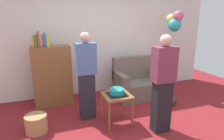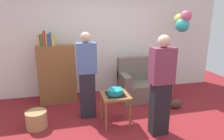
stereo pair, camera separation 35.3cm
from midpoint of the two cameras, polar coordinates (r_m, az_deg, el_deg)
The scene contains 11 objects.
ground_plane at distance 3.49m, azimuth 3.45°, elevation -17.32°, with size 8.00×8.00×0.00m, color maroon.
wall_back at distance 4.93m, azimuth -5.73°, elevation 8.94°, with size 6.00×0.10×2.70m, color silver.
couch at distance 4.73m, azimuth 5.32°, elevation -3.85°, with size 1.10×0.70×0.96m.
bookshelf at distance 4.45m, azimuth -19.33°, elevation -1.28°, with size 0.80×0.36×1.61m.
side_table at distance 3.46m, azimuth -1.55°, elevation -8.55°, with size 0.48×0.48×0.57m.
birthday_cake at distance 3.40m, azimuth -1.57°, elevation -6.46°, with size 0.32×0.32×0.17m.
person_blowing_candles at distance 3.62m, azimuth -10.31°, elevation -1.81°, with size 0.36×0.22×1.63m.
person_holding_cake at distance 3.20m, azimuth 11.64°, elevation -4.16°, with size 0.36×0.22×1.63m.
wicker_basket at distance 3.67m, azimuth -24.01°, elevation -14.24°, with size 0.36×0.36×0.30m, color #A88451.
handbag at distance 4.45m, azimuth 14.92°, elevation -8.87°, with size 0.28×0.14×0.20m, color #473328.
balloon_bunch at distance 4.94m, azimuth 15.91°, elevation 13.58°, with size 0.32×0.42×2.04m.
Camera 1 is at (-1.34, -2.66, 1.87)m, focal length 31.18 mm.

